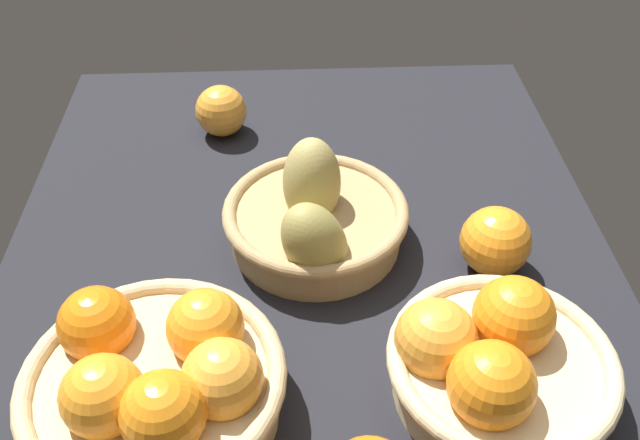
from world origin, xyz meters
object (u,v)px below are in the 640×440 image
Objects in this scene: loose_orange_front_gap at (495,241)px; loose_orange_side_gap at (221,111)px; basket_center_pears at (315,218)px; basket_near_right at (157,383)px; basket_far_right at (493,363)px.

loose_orange_front_gap is 1.10× the size of loose_orange_side_gap.
loose_orange_front_gap is at bearing 76.06° from basket_center_pears.
basket_center_pears is at bearing 146.25° from basket_near_right.
basket_near_right is at bearing -33.75° from basket_center_pears.
basket_near_right reaches higher than loose_orange_side_gap.
loose_orange_side_gap is at bearing -152.99° from basket_center_pears.
basket_far_right is at bearing -14.44° from loose_orange_front_gap.
loose_orange_front_gap is (-17.90, 35.37, -0.74)cm from basket_near_right.
basket_center_pears is 27.36cm from loose_orange_side_gap.
loose_orange_side_gap is (-46.14, -28.18, -0.66)cm from basket_far_right.
loose_orange_side_gap is (-47.25, 2.87, -1.09)cm from basket_near_right.
basket_far_right reaches higher than loose_orange_side_gap.
basket_center_pears is at bearing 27.01° from loose_orange_side_gap.
basket_near_right reaches higher than basket_far_right.
basket_center_pears is 2.72× the size of loose_orange_front_gap.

